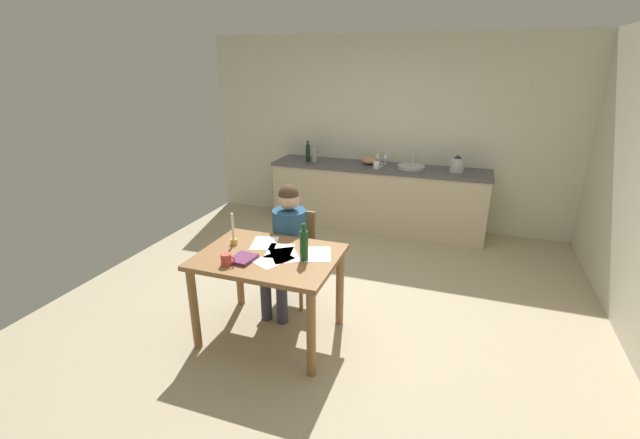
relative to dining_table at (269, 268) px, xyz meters
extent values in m
cube|color=tan|center=(0.30, 0.58, -0.66)|extent=(5.20, 5.20, 0.04)
cube|color=beige|center=(0.30, 3.18, 0.66)|extent=(5.20, 0.12, 2.60)
cube|color=beige|center=(0.30, 2.82, -0.21)|extent=(2.91, 0.60, 0.86)
cube|color=#4C4C51|center=(0.30, 2.82, 0.24)|extent=(2.95, 0.64, 0.04)
cube|color=olive|center=(0.00, 0.00, 0.10)|extent=(1.13, 0.85, 0.04)
cylinder|color=olive|center=(-0.50, -0.36, -0.28)|extent=(0.07, 0.07, 0.73)
cylinder|color=olive|center=(0.50, -0.36, -0.28)|extent=(0.07, 0.07, 0.73)
cylinder|color=olive|center=(-0.50, 0.36, -0.28)|extent=(0.07, 0.07, 0.73)
cylinder|color=olive|center=(0.50, 0.36, -0.28)|extent=(0.07, 0.07, 0.73)
cube|color=olive|center=(-0.06, 0.60, -0.17)|extent=(0.41, 0.41, 0.04)
cube|color=olive|center=(-0.06, 0.79, 0.04)|extent=(0.36, 0.04, 0.40)
cylinder|color=olive|center=(-0.23, 0.44, -0.41)|extent=(0.04, 0.04, 0.47)
cylinder|color=olive|center=(0.11, 0.43, -0.41)|extent=(0.04, 0.04, 0.47)
cylinder|color=olive|center=(-0.23, 0.78, -0.41)|extent=(0.04, 0.04, 0.47)
cylinder|color=olive|center=(0.11, 0.77, -0.41)|extent=(0.04, 0.04, 0.47)
cylinder|color=navy|center=(-0.06, 0.58, 0.06)|extent=(0.32, 0.32, 0.50)
sphere|color=#D8AD8C|center=(-0.06, 0.58, 0.42)|extent=(0.20, 0.20, 0.20)
sphere|color=#473323|center=(-0.06, 0.58, 0.46)|extent=(0.19, 0.19, 0.19)
cylinder|color=#383847|center=(-0.14, 0.39, -0.19)|extent=(0.14, 0.38, 0.13)
cylinder|color=#383847|center=(-0.15, 0.20, -0.42)|extent=(0.10, 0.10, 0.45)
cylinder|color=#383847|center=(0.02, 0.39, -0.19)|extent=(0.14, 0.38, 0.13)
cylinder|color=#383847|center=(0.01, 0.20, -0.42)|extent=(0.10, 0.10, 0.45)
cylinder|color=#D84C3F|center=(-0.22, -0.28, 0.17)|extent=(0.08, 0.08, 0.09)
torus|color=#D84C3F|center=(-0.18, -0.28, 0.17)|extent=(0.06, 0.01, 0.06)
cylinder|color=gold|center=(-0.37, 0.09, 0.15)|extent=(0.06, 0.06, 0.05)
cylinder|color=white|center=(-0.37, 0.09, 0.29)|extent=(0.02, 0.02, 0.23)
cube|color=#652D56|center=(-0.14, -0.16, 0.14)|extent=(0.19, 0.22, 0.03)
cube|color=white|center=(0.08, -0.08, 0.12)|extent=(0.32, 0.36, 0.00)
cube|color=white|center=(0.06, 0.10, 0.12)|extent=(0.27, 0.33, 0.00)
cube|color=white|center=(-0.13, 0.20, 0.12)|extent=(0.28, 0.34, 0.00)
cube|color=white|center=(0.38, 0.14, 0.12)|extent=(0.30, 0.35, 0.00)
cube|color=white|center=(0.13, 0.03, 0.12)|extent=(0.34, 0.36, 0.00)
cylinder|color=#194C23|center=(0.31, 0.01, 0.25)|extent=(0.07, 0.07, 0.24)
cylinder|color=#194C23|center=(0.31, 0.01, 0.40)|extent=(0.03, 0.03, 0.06)
cylinder|color=#B2B7BC|center=(0.74, 2.82, 0.28)|extent=(0.36, 0.36, 0.04)
cylinder|color=silver|center=(0.74, 2.98, 0.38)|extent=(0.02, 0.02, 0.24)
cylinder|color=black|center=(-0.71, 2.78, 0.37)|extent=(0.06, 0.06, 0.23)
cylinder|color=black|center=(-0.71, 2.78, 0.52)|extent=(0.03, 0.03, 0.06)
cylinder|color=#8C999E|center=(-0.61, 2.77, 0.37)|extent=(0.08, 0.08, 0.23)
cylinder|color=#8C999E|center=(-0.61, 2.77, 0.51)|extent=(0.04, 0.04, 0.06)
ellipsoid|color=tan|center=(0.16, 2.90, 0.31)|extent=(0.22, 0.22, 0.10)
cylinder|color=#B7BABF|center=(1.32, 2.82, 0.35)|extent=(0.18, 0.18, 0.18)
cone|color=#262628|center=(1.32, 2.82, 0.46)|extent=(0.11, 0.11, 0.04)
cylinder|color=silver|center=(0.36, 2.97, 0.26)|extent=(0.06, 0.06, 0.00)
cylinder|color=silver|center=(0.36, 2.97, 0.30)|extent=(0.01, 0.01, 0.07)
cone|color=silver|center=(0.36, 2.97, 0.37)|extent=(0.07, 0.07, 0.08)
cylinder|color=silver|center=(0.25, 2.97, 0.26)|extent=(0.06, 0.06, 0.00)
cylinder|color=silver|center=(0.25, 2.97, 0.30)|extent=(0.01, 0.01, 0.07)
cone|color=silver|center=(0.25, 2.97, 0.37)|extent=(0.07, 0.07, 0.08)
cylinder|color=white|center=(0.31, 2.67, 0.30)|extent=(0.09, 0.09, 0.09)
torus|color=white|center=(0.36, 2.67, 0.31)|extent=(0.06, 0.01, 0.06)
camera|label=1|loc=(1.44, -2.84, 1.60)|focal=24.02mm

